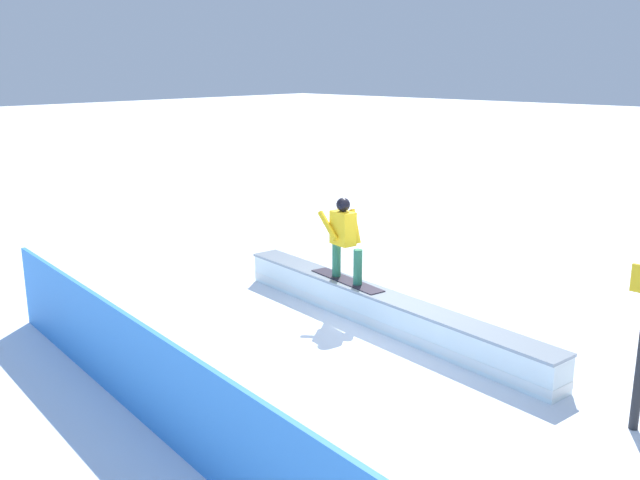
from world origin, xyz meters
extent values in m
plane|color=white|center=(0.00, 0.00, 0.00)|extent=(120.00, 120.00, 0.00)
cube|color=white|center=(0.00, 0.00, 0.24)|extent=(6.20, 1.30, 0.48)
cube|color=white|center=(0.00, 0.00, 0.12)|extent=(6.21, 1.32, 0.12)
cube|color=gray|center=(0.00, 0.00, 0.50)|extent=(6.21, 1.36, 0.04)
cube|color=black|center=(0.79, -0.11, 0.53)|extent=(1.58, 0.59, 0.01)
cylinder|color=#2C704D|center=(1.06, -0.17, 0.82)|extent=(0.17, 0.17, 0.56)
cylinder|color=#2C704D|center=(0.52, -0.06, 0.82)|extent=(0.17, 0.17, 0.56)
cube|color=yellow|center=(0.90, -0.13, 1.37)|extent=(0.44, 0.32, 0.54)
sphere|color=black|center=(0.90, -0.13, 1.75)|extent=(0.22, 0.22, 0.22)
cylinder|color=yellow|center=(1.11, -0.01, 1.40)|extent=(0.48, 0.18, 0.43)
cylinder|color=yellow|center=(0.77, -0.28, 1.40)|extent=(0.27, 0.14, 0.55)
cube|color=#3587ED|center=(0.00, 4.14, 0.60)|extent=(8.18, 1.22, 1.20)
camera|label=1|loc=(-6.09, 7.95, 3.89)|focal=39.10mm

